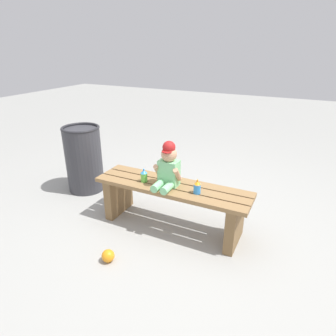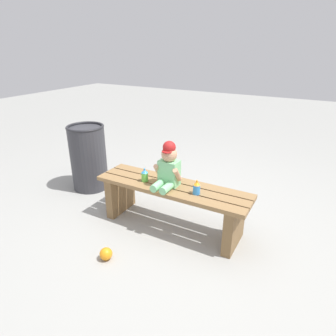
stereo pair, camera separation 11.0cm
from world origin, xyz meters
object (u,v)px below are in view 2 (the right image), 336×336
Objects in this scene: sippy_cup_left at (145,175)px; sippy_cup_right at (197,188)px; trash_bin at (88,157)px; toy_ball at (106,254)px; park_bench at (172,199)px; child_figure at (168,167)px.

sippy_cup_left is 1.00× the size of sippy_cup_right.
trash_bin reaches higher than sippy_cup_left.
trash_bin is at bearing 162.68° from sippy_cup_left.
toy_ball is 1.39m from trash_bin.
toy_ball is 0.14× the size of trash_bin.
trash_bin is (-1.23, 0.26, 0.09)m from park_bench.
toy_ball is (0.02, -0.61, -0.43)m from sippy_cup_left.
park_bench is at bearing 169.73° from sippy_cup_right.
park_bench is 13.83× the size of toy_ball.
trash_bin reaches higher than toy_ball.
park_bench is 0.74m from toy_ball.
park_bench is 11.37× the size of sippy_cup_right.
park_bench is 1.88× the size of trash_bin.
sippy_cup_right is at bearing 0.00° from sippy_cup_left.
child_figure is 0.26m from sippy_cup_left.
sippy_cup_right reaches higher than toy_ball.
sippy_cup_left is at bearing 180.00° from sippy_cup_right.
park_bench is 1.26m from trash_bin.
trash_bin is (-1.49, 0.30, -0.11)m from sippy_cup_right.
child_figure reaches higher than sippy_cup_right.
park_bench is 0.33m from sippy_cup_right.
child_figure is at bearing -13.14° from trash_bin.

